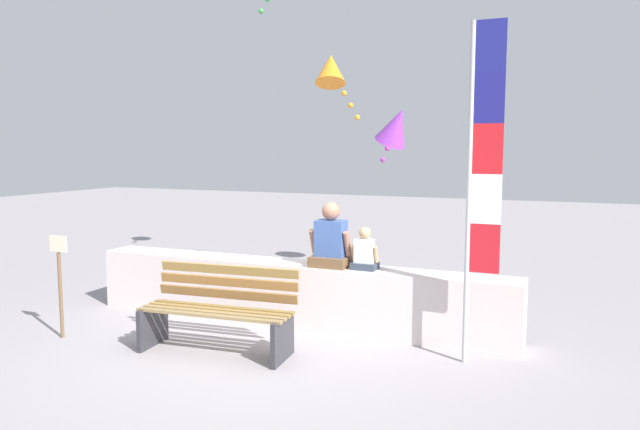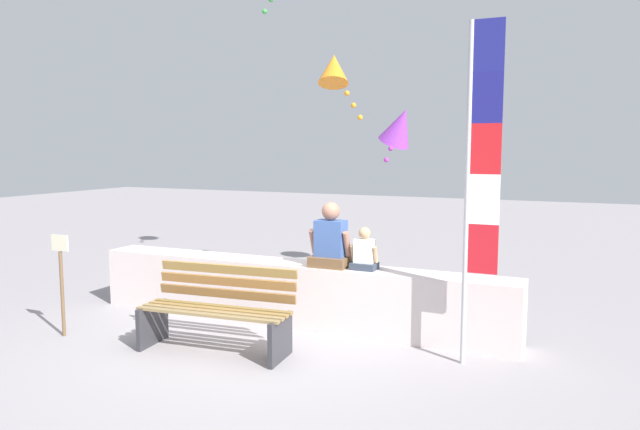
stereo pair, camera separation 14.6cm
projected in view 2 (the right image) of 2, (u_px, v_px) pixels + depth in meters
ground_plane at (258, 345)px, 6.53m from camera, size 40.00×40.00×0.00m
seawall_ledge at (293, 293)px, 7.28m from camera, size 5.40×0.49×0.76m
park_bench at (217, 312)px, 6.32m from camera, size 1.68×0.74×0.88m
person_adult at (331, 242)px, 6.96m from camera, size 0.50×0.37×0.76m
person_child at (364, 253)px, 6.80m from camera, size 0.32×0.24×0.49m
flag_banner at (478, 170)px, 5.71m from camera, size 0.33×0.05×3.35m
kite_purple at (400, 126)px, 9.61m from camera, size 0.89×0.80×0.96m
kite_orange at (334, 70)px, 8.88m from camera, size 0.73×0.70×1.06m
sign_post at (61, 276)px, 6.76m from camera, size 0.24×0.04×1.17m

